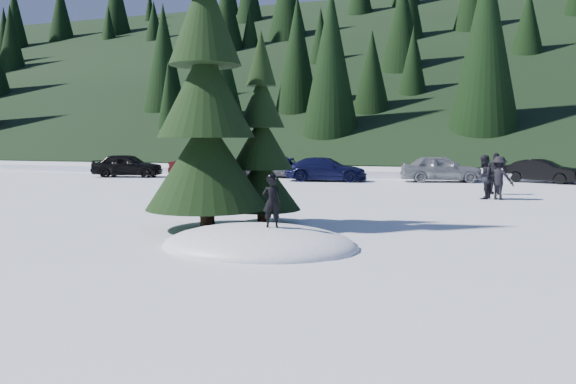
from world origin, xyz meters
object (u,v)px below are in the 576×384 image
(car_1, at_px, (203,167))
(car_2, at_px, (280,166))
(adult_1, at_px, (496,174))
(spruce_short, at_px, (262,149))
(car_4, at_px, (441,168))
(adult_0, at_px, (484,177))
(adult_2, at_px, (499,178))
(car_5, at_px, (542,171))
(car_0, at_px, (127,165))
(car_3, at_px, (326,169))
(spruce_tall, at_px, (206,103))
(child_skier, at_px, (272,202))

(car_1, xyz_separation_m, car_2, (4.56, 1.65, 0.01))
(adult_1, height_order, car_1, adult_1)
(spruce_short, height_order, car_4, spruce_short)
(adult_0, bearing_deg, car_1, -99.08)
(adult_2, distance_m, car_5, 10.23)
(car_4, bearing_deg, spruce_short, 155.66)
(car_0, bearing_deg, adult_1, -115.31)
(adult_1, height_order, car_5, adult_1)
(car_3, distance_m, car_4, 6.40)
(spruce_tall, bearing_deg, car_2, 104.12)
(spruce_tall, bearing_deg, child_skier, -37.30)
(child_skier, xyz_separation_m, car_5, (7.50, 22.13, -0.39))
(spruce_tall, xyz_separation_m, car_3, (-1.43, 17.49, -2.65))
(car_0, xyz_separation_m, car_2, (9.21, 2.82, -0.06))
(spruce_short, height_order, adult_2, spruce_short)
(adult_1, relative_size, car_0, 0.41)
(car_4, distance_m, car_5, 5.39)
(car_1, bearing_deg, car_2, -73.16)
(spruce_short, xyz_separation_m, car_3, (-2.43, 16.09, -1.43))
(car_0, relative_size, car_4, 0.98)
(car_0, bearing_deg, car_5, -95.91)
(child_skier, distance_m, adult_0, 13.02)
(car_3, bearing_deg, car_1, 78.64)
(car_0, height_order, car_1, car_0)
(car_0, relative_size, car_3, 0.94)
(car_3, xyz_separation_m, car_5, (11.47, 2.71, -0.03))
(adult_2, relative_size, car_4, 0.38)
(adult_1, xyz_separation_m, car_0, (-21.65, 4.43, -0.15))
(adult_0, relative_size, car_5, 0.45)
(adult_1, distance_m, car_0, 22.10)
(car_3, xyz_separation_m, car_4, (6.21, 1.53, 0.09))
(spruce_short, distance_m, car_2, 19.28)
(child_skier, relative_size, adult_2, 0.64)
(spruce_short, bearing_deg, car_5, 64.29)
(spruce_tall, relative_size, adult_2, 5.03)
(spruce_short, height_order, adult_1, spruce_short)
(spruce_tall, bearing_deg, adult_2, 53.71)
(child_skier, height_order, car_3, child_skier)
(adult_0, xyz_separation_m, car_4, (-2.18, 8.72, -0.12))
(spruce_short, xyz_separation_m, car_4, (3.79, 17.62, -1.35))
(car_0, bearing_deg, car_4, -97.24)
(adult_2, bearing_deg, child_skier, 85.32)
(car_1, distance_m, car_4, 14.33)
(car_2, distance_m, car_5, 15.01)
(spruce_tall, distance_m, car_2, 20.47)
(adult_0, xyz_separation_m, car_3, (-8.39, 7.18, -0.20))
(child_skier, height_order, adult_1, adult_1)
(adult_2, xyz_separation_m, car_4, (-2.76, 8.75, -0.10))
(spruce_tall, height_order, car_3, spruce_tall)
(spruce_short, xyz_separation_m, adult_2, (6.54, 8.87, -1.25))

